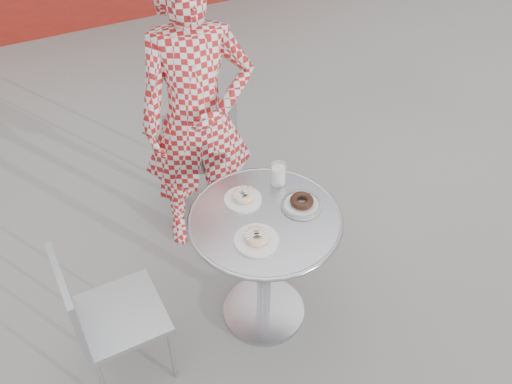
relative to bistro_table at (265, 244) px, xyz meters
name	(u,v)px	position (x,y,z in m)	size (l,w,h in m)	color
ground	(256,313)	(-0.04, 0.01, -0.54)	(60.00, 60.00, 0.00)	gray
bistro_table	(265,244)	(0.00, 0.00, 0.00)	(0.71, 0.71, 0.71)	silver
chair_far	(198,174)	(0.00, 0.91, -0.28)	(0.44, 0.44, 0.84)	#A2A4A9
chair_left	(123,337)	(-0.73, 0.00, -0.29)	(0.40, 0.39, 0.80)	#A2A4A9
seated_person	(197,119)	(-0.05, 0.70, 0.28)	(0.60, 0.39, 1.63)	#AA1A1C
plate_far	(243,197)	(-0.04, 0.15, 0.19)	(0.17, 0.17, 0.05)	white
plate_near	(257,238)	(-0.09, -0.11, 0.19)	(0.19, 0.19, 0.05)	white
plate_checker	(302,203)	(0.19, 0.00, 0.19)	(0.19, 0.19, 0.05)	white
milk_cup	(278,175)	(0.16, 0.18, 0.23)	(0.07, 0.07, 0.12)	white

